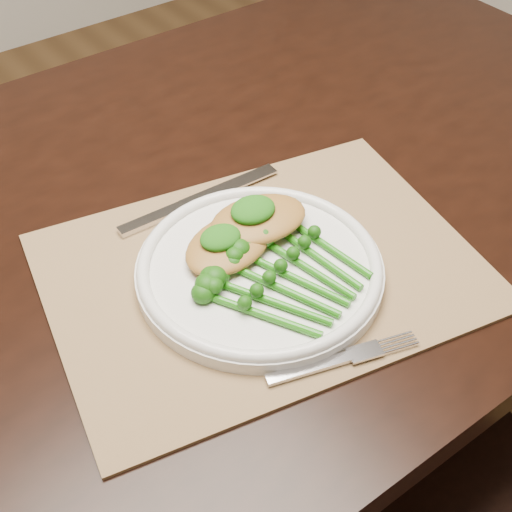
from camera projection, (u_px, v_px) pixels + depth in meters
floor at (182, 489)px, 1.46m from camera, size 4.00×4.00×0.00m
dining_table at (205, 376)px, 1.20m from camera, size 1.60×0.91×0.75m
placemat at (262, 270)px, 0.85m from camera, size 0.57×0.46×0.00m
dinner_plate at (260, 268)px, 0.83m from camera, size 0.29×0.29×0.03m
knife at (185, 205)px, 0.93m from camera, size 0.24×0.03×0.01m
fork at (353, 356)px, 0.75m from camera, size 0.17×0.07×0.01m
chicken_fillet_left at (229, 244)px, 0.84m from camera, size 0.14×0.11×0.02m
chicken_fillet_right at (258, 219)px, 0.86m from camera, size 0.13×0.10×0.02m
pesto_dollop_left at (220, 238)px, 0.83m from camera, size 0.05×0.04×0.02m
pesto_dollop_right at (253, 210)px, 0.85m from camera, size 0.06×0.05×0.02m
broccolini_bundle at (296, 279)px, 0.81m from camera, size 0.20×0.21×0.04m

